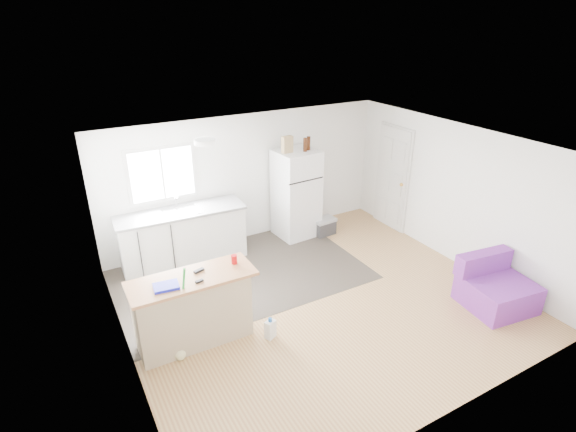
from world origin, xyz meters
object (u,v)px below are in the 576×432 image
at_px(cleaner_jug, 270,329).
at_px(bottle_right, 308,143).
at_px(kitchen_cabinets, 183,236).
at_px(peninsula, 193,309).
at_px(red_cup, 234,259).
at_px(cardboard_box, 287,144).
at_px(mop, 181,342).
at_px(blue_tray, 166,286).
at_px(purple_seat, 495,288).
at_px(cooler, 324,226).
at_px(bottle_left, 305,145).
at_px(refrigerator, 296,194).

relative_size(cleaner_jug, bottle_right, 1.26).
distance_m(kitchen_cabinets, peninsula, 2.20).
height_order(red_cup, cardboard_box, cardboard_box).
distance_m(cleaner_jug, mop, 1.18).
height_order(mop, blue_tray, mop).
bearing_deg(peninsula, purple_seat, -18.09).
relative_size(cooler, bottle_left, 1.85).
bearing_deg(mop, kitchen_cabinets, 55.24).
bearing_deg(cooler, refrigerator, 144.30).
bearing_deg(bottle_left, bottle_right, 28.52).
height_order(cooler, purple_seat, purple_seat).
bearing_deg(refrigerator, kitchen_cabinets, 175.13).
xyz_separation_m(cooler, purple_seat, (0.91, -3.22, 0.11)).
bearing_deg(cleaner_jug, purple_seat, -40.60).
distance_m(refrigerator, bottle_right, 1.00).
bearing_deg(cleaner_jug, cooler, 19.54).
bearing_deg(cooler, cleaner_jug, -141.28).
bearing_deg(peninsula, cooler, 29.66).
relative_size(peninsula, blue_tray, 5.35).
xyz_separation_m(purple_seat, blue_tray, (-4.49, 1.32, 0.72)).
bearing_deg(bottle_right, cleaner_jug, -130.24).
relative_size(cardboard_box, bottle_right, 1.20).
bearing_deg(red_cup, bottle_right, 40.03).
xyz_separation_m(blue_tray, cardboard_box, (2.89, 2.15, 0.86)).
relative_size(mop, bottle_left, 5.23).
relative_size(mop, bottle_right, 5.23).
distance_m(purple_seat, blue_tray, 4.73).
distance_m(blue_tray, bottle_right, 4.02).
distance_m(cooler, cleaner_jug, 3.27).
height_order(purple_seat, mop, mop).
xyz_separation_m(cooler, mop, (-3.51, -2.03, 0.06)).
bearing_deg(red_cup, cardboard_box, 46.19).
relative_size(refrigerator, mop, 1.31).
xyz_separation_m(kitchen_cabinets, purple_seat, (3.64, -3.54, -0.22)).
bearing_deg(bottle_left, red_cup, -139.49).
bearing_deg(blue_tray, bottle_left, 32.72).
relative_size(refrigerator, cooler, 3.70).
bearing_deg(peninsula, blue_tray, -165.95).
distance_m(peninsula, bottle_right, 3.87).
relative_size(kitchen_cabinets, cooler, 4.77).
relative_size(blue_tray, bottle_left, 1.20).
bearing_deg(cardboard_box, cooler, -20.61).
relative_size(cooler, blue_tray, 1.54).
distance_m(kitchen_cabinets, purple_seat, 5.08).
height_order(cooler, bottle_left, bottle_left).
distance_m(blue_tray, cardboard_box, 3.70).
height_order(cooler, cardboard_box, cardboard_box).
height_order(refrigerator, cardboard_box, cardboard_box).
bearing_deg(cleaner_jug, kitchen_cabinets, 74.01).
height_order(red_cup, bottle_left, bottle_left).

